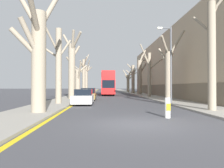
% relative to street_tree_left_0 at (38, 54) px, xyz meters
% --- Properties ---
extents(ground_plane, '(300.00, 300.00, 0.00)m').
position_rel_street_tree_left_0_xyz_m(ground_plane, '(5.61, -3.56, -3.71)').
color(ground_plane, '#424247').
extents(sidewalk_left, '(3.41, 120.00, 0.12)m').
position_rel_street_tree_left_0_xyz_m(sidewalk_left, '(-0.62, 46.44, -3.65)').
color(sidewalk_left, gray).
rests_on(sidewalk_left, ground).
extents(sidewalk_right, '(3.41, 120.00, 0.12)m').
position_rel_street_tree_left_0_xyz_m(sidewalk_right, '(11.83, 46.44, -3.65)').
color(sidewalk_right, gray).
rests_on(sidewalk_right, ground).
extents(building_facade_right, '(10.08, 41.31, 10.11)m').
position_rel_street_tree_left_0_xyz_m(building_facade_right, '(18.53, 22.48, 1.34)').
color(building_facade_right, tan).
rests_on(building_facade_right, ground).
extents(kerb_line_stripe, '(0.24, 120.00, 0.01)m').
position_rel_street_tree_left_0_xyz_m(kerb_line_stripe, '(1.27, 46.44, -3.70)').
color(kerb_line_stripe, yellow).
rests_on(kerb_line_stripe, ground).
extents(street_tree_left_0, '(3.00, 3.53, 8.34)m').
position_rel_street_tree_left_0_xyz_m(street_tree_left_0, '(0.00, 0.00, 0.00)').
color(street_tree_left_0, gray).
rests_on(street_tree_left_0, ground).
extents(street_tree_left_1, '(3.50, 1.84, 7.20)m').
position_rel_street_tree_left_0_xyz_m(street_tree_left_1, '(-0.23, 6.46, 0.11)').
color(street_tree_left_1, gray).
rests_on(street_tree_left_1, ground).
extents(street_tree_left_2, '(2.76, 4.16, 8.76)m').
position_rel_street_tree_left_0_xyz_m(street_tree_left_2, '(-0.03, 13.53, 0.50)').
color(street_tree_left_2, gray).
rests_on(street_tree_left_2, ground).
extents(street_tree_left_3, '(3.30, 2.71, 6.48)m').
position_rel_street_tree_left_0_xyz_m(street_tree_left_3, '(-0.22, 20.77, -1.00)').
color(street_tree_left_3, gray).
rests_on(street_tree_left_3, ground).
extents(street_tree_left_4, '(3.48, 4.33, 8.65)m').
position_rel_street_tree_left_0_xyz_m(street_tree_left_4, '(0.01, 28.38, 0.37)').
color(street_tree_left_4, gray).
rests_on(street_tree_left_4, ground).
extents(street_tree_left_5, '(2.91, 3.79, 7.87)m').
position_rel_street_tree_left_0_xyz_m(street_tree_left_5, '(-0.03, 35.49, -0.01)').
color(street_tree_left_5, gray).
rests_on(street_tree_left_5, ground).
extents(street_tree_right_0, '(2.07, 3.12, 9.08)m').
position_rel_street_tree_left_0_xyz_m(street_tree_right_0, '(11.40, 0.62, 0.45)').
color(street_tree_right_0, gray).
rests_on(street_tree_right_0, ground).
extents(street_tree_right_1, '(2.88, 3.39, 7.83)m').
position_rel_street_tree_left_0_xyz_m(street_tree_right_1, '(11.40, 9.63, -0.36)').
color(street_tree_right_1, gray).
rests_on(street_tree_right_1, ground).
extents(street_tree_right_2, '(4.50, 2.14, 8.27)m').
position_rel_street_tree_left_0_xyz_m(street_tree_right_2, '(11.25, 18.30, 0.11)').
color(street_tree_right_2, gray).
rests_on(street_tree_right_2, ground).
extents(street_tree_right_3, '(3.10, 1.85, 9.24)m').
position_rel_street_tree_left_0_xyz_m(street_tree_right_3, '(11.43, 27.21, 0.30)').
color(street_tree_right_3, gray).
rests_on(street_tree_right_3, ground).
extents(street_tree_right_4, '(3.18, 3.36, 7.41)m').
position_rel_street_tree_left_0_xyz_m(street_tree_right_4, '(11.31, 36.09, 0.03)').
color(street_tree_right_4, gray).
rests_on(street_tree_right_4, ground).
extents(street_tree_right_5, '(4.14, 3.39, 6.86)m').
position_rel_street_tree_left_0_xyz_m(street_tree_right_5, '(11.35, 45.29, -0.52)').
color(street_tree_right_5, gray).
rests_on(street_tree_right_5, ground).
extents(double_decker_bus, '(2.45, 11.79, 4.51)m').
position_rel_street_tree_left_0_xyz_m(double_decker_bus, '(4.93, 27.69, -1.16)').
color(double_decker_bus, red).
rests_on(double_decker_bus, ground).
extents(parked_car_0, '(1.78, 4.14, 1.44)m').
position_rel_street_tree_left_0_xyz_m(parked_car_0, '(2.16, 6.63, -3.02)').
color(parked_car_0, silver).
rests_on(parked_car_0, ground).
extents(parked_car_1, '(1.84, 4.57, 1.50)m').
position_rel_street_tree_left_0_xyz_m(parked_car_1, '(2.16, 12.81, -3.00)').
color(parked_car_1, olive).
rests_on(parked_car_1, ground).
extents(lamp_post, '(1.40, 0.20, 7.54)m').
position_rel_street_tree_left_0_xyz_m(lamp_post, '(10.53, 6.62, 0.52)').
color(lamp_post, '#4C4F54').
rests_on(lamp_post, ground).
extents(traffic_bollard, '(0.29, 0.30, 1.09)m').
position_rel_street_tree_left_0_xyz_m(traffic_bollard, '(7.53, -1.82, -3.16)').
color(traffic_bollard, white).
rests_on(traffic_bollard, ground).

